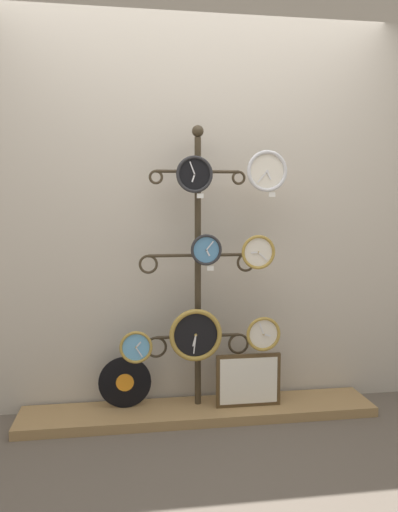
{
  "coord_description": "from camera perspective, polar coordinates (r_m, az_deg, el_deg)",
  "views": [
    {
      "loc": [
        -0.45,
        -2.61,
        1.31
      ],
      "look_at": [
        0.0,
        0.36,
        1.01
      ],
      "focal_mm": 35.0,
      "sensor_mm": 36.0,
      "label": 1
    }
  ],
  "objects": [
    {
      "name": "display_stand",
      "position": [
        3.15,
        -0.14,
        -8.43
      ],
      "size": [
        0.73,
        0.44,
        1.79
      ],
      "color": "#382D1E",
      "rests_on": "ground_plane"
    },
    {
      "name": "clock_middle_right",
      "position": [
        3.06,
        6.77,
        0.44
      ],
      "size": [
        0.21,
        0.04,
        0.21
      ],
      "color": "silver"
    },
    {
      "name": "ground_plane",
      "position": [
        2.96,
        1.11,
        -20.53
      ],
      "size": [
        12.0,
        12.0,
        0.0
      ],
      "primitive_type": "plane",
      "color": "brown"
    },
    {
      "name": "clock_bottom_center",
      "position": [
        3.05,
        -0.38,
        -9.01
      ],
      "size": [
        0.32,
        0.04,
        0.32
      ],
      "color": "black"
    },
    {
      "name": "price_tag_upper",
      "position": [
        2.96,
        0.05,
        6.89
      ],
      "size": [
        0.04,
        0.0,
        0.03
      ],
      "color": "white"
    },
    {
      "name": "vinyl_record",
      "position": [
        3.21,
        -8.46,
        -14.1
      ],
      "size": [
        0.33,
        0.01,
        0.33
      ],
      "color": "black",
      "rests_on": "low_shelf"
    },
    {
      "name": "clock_bottom_right",
      "position": [
        3.13,
        7.35,
        -8.82
      ],
      "size": [
        0.22,
        0.04,
        0.22
      ],
      "color": "silver"
    },
    {
      "name": "price_tag_mid",
      "position": [
        3.06,
        8.35,
        6.97
      ],
      "size": [
        0.04,
        0.0,
        0.03
      ],
      "color": "white"
    },
    {
      "name": "price_tag_lower",
      "position": [
        2.99,
        1.32,
        -1.41
      ],
      "size": [
        0.04,
        0.0,
        0.03
      ],
      "color": "white"
    },
    {
      "name": "clock_top_center",
      "position": [
        2.96,
        -0.53,
        9.32
      ],
      "size": [
        0.22,
        0.04,
        0.22
      ],
      "color": "black"
    },
    {
      "name": "clock_bottom_left",
      "position": [
        3.05,
        -7.21,
        -10.28
      ],
      "size": [
        0.2,
        0.04,
        0.2
      ],
      "color": "#60A8DB"
    },
    {
      "name": "clock_top_right",
      "position": [
        3.05,
        7.76,
        9.59
      ],
      "size": [
        0.25,
        0.04,
        0.25
      ],
      "color": "silver"
    },
    {
      "name": "low_shelf",
      "position": [
        3.26,
        0.03,
        -17.35
      ],
      "size": [
        2.2,
        0.36,
        0.06
      ],
      "color": "#9E7A4C",
      "rests_on": "ground_plane"
    },
    {
      "name": "picture_frame",
      "position": [
        3.21,
        5.67,
        -13.96
      ],
      "size": [
        0.41,
        0.02,
        0.33
      ],
      "color": "#4C381E",
      "rests_on": "low_shelf"
    },
    {
      "name": "shop_wall",
      "position": [
        3.22,
        -0.56,
        7.37
      ],
      "size": [
        4.4,
        0.04,
        2.8
      ],
      "color": "#BCB2A3",
      "rests_on": "ground_plane"
    },
    {
      "name": "clock_middle_center",
      "position": [
        2.98,
        0.82,
        0.72
      ],
      "size": [
        0.19,
        0.04,
        0.19
      ],
      "color": "#4C84B2"
    }
  ]
}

